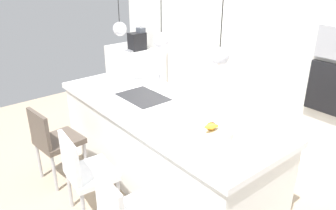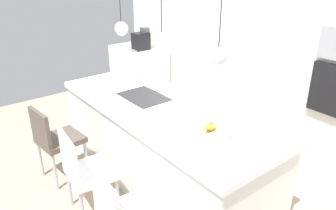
{
  "view_description": "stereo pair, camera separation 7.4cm",
  "coord_description": "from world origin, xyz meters",
  "px_view_note": "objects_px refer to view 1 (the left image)",
  "views": [
    {
      "loc": [
        2.47,
        -1.95,
        2.3
      ],
      "look_at": [
        0.1,
        0.0,
        0.95
      ],
      "focal_mm": 35.52,
      "sensor_mm": 36.0,
      "label": 1
    },
    {
      "loc": [
        2.51,
        -1.89,
        2.3
      ],
      "look_at": [
        0.1,
        0.0,
        0.95
      ],
      "focal_mm": 35.52,
      "sensor_mm": 36.0,
      "label": 2
    }
  ],
  "objects_px": {
    "fruit_bowl": "(215,132)",
    "oven": "(333,90)",
    "chair_near": "(54,140)",
    "chair_middle": "(85,171)",
    "coffee_machine": "(137,41)"
  },
  "relations": [
    {
      "from": "coffee_machine",
      "to": "chair_near",
      "type": "xyz_separation_m",
      "value": [
        1.56,
        -2.19,
        -0.49
      ]
    },
    {
      "from": "oven",
      "to": "chair_near",
      "type": "xyz_separation_m",
      "value": [
        -1.76,
        -2.49,
        -0.49
      ]
    },
    {
      "from": "fruit_bowl",
      "to": "oven",
      "type": "xyz_separation_m",
      "value": [
        0.23,
        1.62,
        0.06
      ]
    },
    {
      "from": "coffee_machine",
      "to": "oven",
      "type": "bearing_deg",
      "value": 5.13
    },
    {
      "from": "coffee_machine",
      "to": "chair_middle",
      "type": "distance_m",
      "value": 3.21
    },
    {
      "from": "fruit_bowl",
      "to": "chair_near",
      "type": "relative_size",
      "value": 0.34
    },
    {
      "from": "coffee_machine",
      "to": "oven",
      "type": "relative_size",
      "value": 0.68
    },
    {
      "from": "fruit_bowl",
      "to": "oven",
      "type": "distance_m",
      "value": 1.64
    },
    {
      "from": "chair_near",
      "to": "chair_middle",
      "type": "distance_m",
      "value": 0.73
    },
    {
      "from": "oven",
      "to": "chair_near",
      "type": "height_order",
      "value": "oven"
    },
    {
      "from": "chair_middle",
      "to": "chair_near",
      "type": "bearing_deg",
      "value": 179.98
    },
    {
      "from": "chair_near",
      "to": "chair_middle",
      "type": "bearing_deg",
      "value": -0.02
    },
    {
      "from": "coffee_machine",
      "to": "fruit_bowl",
      "type": "bearing_deg",
      "value": -23.27
    },
    {
      "from": "fruit_bowl",
      "to": "chair_middle",
      "type": "bearing_deg",
      "value": -132.57
    },
    {
      "from": "fruit_bowl",
      "to": "coffee_machine",
      "type": "distance_m",
      "value": 3.35
    }
  ]
}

